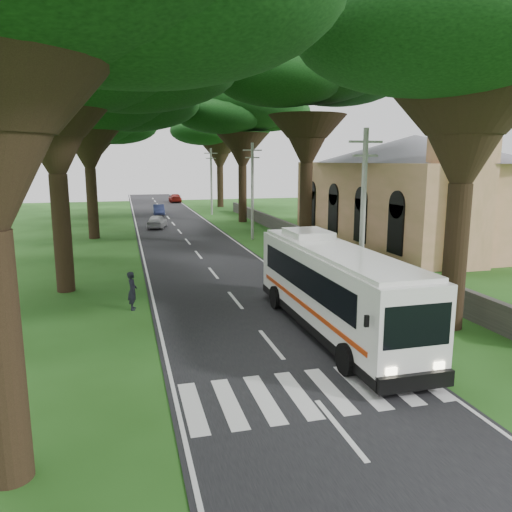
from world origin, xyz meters
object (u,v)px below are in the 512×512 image
pole_far (211,180)px  distant_car_c (175,198)px  church (414,181)px  pedestrian (132,291)px  pole_near (363,215)px  pole_mid (252,190)px  coach_bus (333,287)px  distant_car_b (159,210)px  distant_car_a (157,221)px

pole_far → distant_car_c: (-2.50, 19.46, -3.50)m
church → distant_car_c: size_ratio=5.36×
pedestrian → pole_near: bearing=-95.7°
pole_mid → pole_far: (0.00, 20.00, 0.00)m
pole_far → coach_bus: (-2.80, -43.26, -2.37)m
coach_bus → pedestrian: bearing=145.8°
coach_bus → pedestrian: 9.05m
church → pedestrian: (-22.62, -13.76, -4.04)m
pole_near → coach_bus: pole_near is taller
pole_far → coach_bus: pole_far is taller
distant_car_b → distant_car_c: size_ratio=0.83×
coach_bus → pedestrian: size_ratio=6.54×
pole_mid → distant_car_a: (-7.34, 9.06, -3.49)m
coach_bus → distant_car_b: 44.94m
pedestrian → pole_far: bearing=-10.9°
distant_car_a → pole_mid: bearing=142.5°
coach_bus → distant_car_a: 32.65m
church → pedestrian: size_ratio=13.79×
distant_car_c → pole_far: bearing=98.2°
coach_bus → distant_car_b: (-3.50, 44.79, -1.16)m
distant_car_a → distant_car_c: (4.84, 30.40, -0.01)m
church → coach_bus: bearing=-128.9°
distant_car_b → distant_car_c: 18.33m
coach_bus → distant_car_c: 62.73m
church → distant_car_a: church is taller
pole_near → pole_far: (0.00, 40.00, 0.00)m
pole_near → pole_mid: (0.00, 20.00, 0.00)m
distant_car_a → distant_car_c: 30.79m
church → distant_car_a: (-19.71, 13.51, -4.22)m
distant_car_a → pedestrian: size_ratio=2.23×
pole_mid → distant_car_c: 39.69m
distant_car_b → pedestrian: pedestrian is taller
coach_bus → pedestrian: coach_bus is taller
distant_car_b → distant_car_c: distant_car_c is taller
coach_bus → distant_car_b: size_ratio=3.07×
pole_near → pedestrian: (-10.25, 1.78, -3.31)m
distant_car_b → distant_car_c: (3.80, 17.93, 0.04)m
distant_car_b → distant_car_a: bearing=-93.6°
coach_bus → distant_car_c: bearing=89.6°
pole_far → distant_car_c: pole_far is taller
pole_far → distant_car_b: pole_far is taller
distant_car_c → pedestrian: bearing=83.2°
pedestrian → coach_bus: bearing=-119.9°
pole_mid → coach_bus: bearing=-96.9°
pole_far → distant_car_c: size_ratio=1.79×
pole_mid → church: bearing=-19.8°
church → pedestrian: church is taller
pole_mid → coach_bus: 23.55m
coach_bus → distant_car_a: coach_bus is taller
distant_car_c → pole_mid: bearing=94.5°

